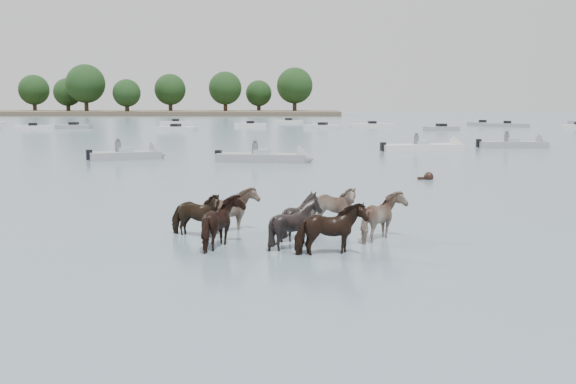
{
  "coord_description": "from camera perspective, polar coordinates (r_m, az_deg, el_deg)",
  "views": [
    {
      "loc": [
        2.82,
        -14.0,
        3.53
      ],
      "look_at": [
        2.25,
        3.41,
        1.1
      ],
      "focal_mm": 40.84,
      "sensor_mm": 36.0,
      "label": 1
    }
  ],
  "objects": [
    {
      "name": "swimming_pony",
      "position": [
        30.27,
        12.06,
        1.27
      ],
      "size": [
        0.72,
        0.44,
        0.44
      ],
      "color": "black",
      "rests_on": "ground"
    },
    {
      "name": "motorboat_e",
      "position": [
        52.91,
        19.69,
        3.9
      ],
      "size": [
        5.71,
        1.8,
        1.92
      ],
      "rotation": [
        0.0,
        0.0,
        0.04
      ],
      "color": "gray",
      "rests_on": "ground"
    },
    {
      "name": "ground",
      "position": [
        14.71,
        -9.28,
        -6.05
      ],
      "size": [
        400.0,
        400.0,
        0.0
      ],
      "primitive_type": "plane",
      "color": "slate",
      "rests_on": "ground"
    },
    {
      "name": "motorboat_b",
      "position": [
        38.12,
        -1.13,
        2.97
      ],
      "size": [
        5.94,
        2.31,
        1.92
      ],
      "rotation": [
        0.0,
        0.0,
        -0.13
      ],
      "color": "gray",
      "rests_on": "ground"
    },
    {
      "name": "shoreline",
      "position": [
        179.47,
        -22.19,
        6.4
      ],
      "size": [
        160.0,
        30.0,
        1.0
      ],
      "primitive_type": "cube",
      "color": "#4C4233",
      "rests_on": "ground"
    },
    {
      "name": "motorboat_a",
      "position": [
        41.14,
        -13.04,
        3.14
      ],
      "size": [
        4.86,
        3.44,
        1.92
      ],
      "rotation": [
        0.0,
        0.0,
        0.45
      ],
      "color": "gray",
      "rests_on": "ground"
    },
    {
      "name": "motorboat_c",
      "position": [
        47.85,
        12.46,
        3.8
      ],
      "size": [
        6.48,
        3.08,
        1.92
      ],
      "rotation": [
        0.0,
        0.0,
        0.25
      ],
      "color": "silver",
      "rests_on": "ground"
    },
    {
      "name": "treeline",
      "position": [
        180.32,
        -22.95,
        8.33
      ],
      "size": [
        145.21,
        21.96,
        12.48
      ],
      "color": "#382619",
      "rests_on": "ground"
    },
    {
      "name": "pony_herd",
      "position": [
        16.65,
        -0.11,
        -2.43
      ],
      "size": [
        6.44,
        4.62,
        1.38
      ],
      "color": "black",
      "rests_on": "ground"
    },
    {
      "name": "distant_flotilla",
      "position": [
        88.65,
        1.05,
        5.83
      ],
      "size": [
        106.95,
        28.81,
        0.93
      ],
      "color": "silver",
      "rests_on": "ground"
    }
  ]
}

